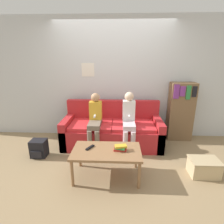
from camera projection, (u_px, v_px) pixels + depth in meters
ground_plane at (111, 157)px, 3.25m from camera, size 10.00×10.00×0.00m
wall_back at (113, 80)px, 3.85m from camera, size 8.00×0.06×2.60m
couch at (112, 131)px, 3.67m from camera, size 2.00×0.83×0.88m
coffee_table at (107, 153)px, 2.60m from camera, size 1.02×0.57×0.45m
person_left at (95, 119)px, 3.40m from camera, size 0.24×0.56×1.11m
person_right at (129, 119)px, 3.37m from camera, size 0.24×0.56×1.13m
tv_remote at (90, 147)px, 2.64m from camera, size 0.12×0.17×0.02m
book_stack at (120, 148)px, 2.57m from camera, size 0.20×0.14×0.08m
bookshelf at (180, 112)px, 3.80m from camera, size 0.52×0.30×1.27m
storage_box at (204, 167)px, 2.71m from camera, size 0.44×0.32×0.27m
backpack at (39, 148)px, 3.22m from camera, size 0.28×0.25×0.32m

